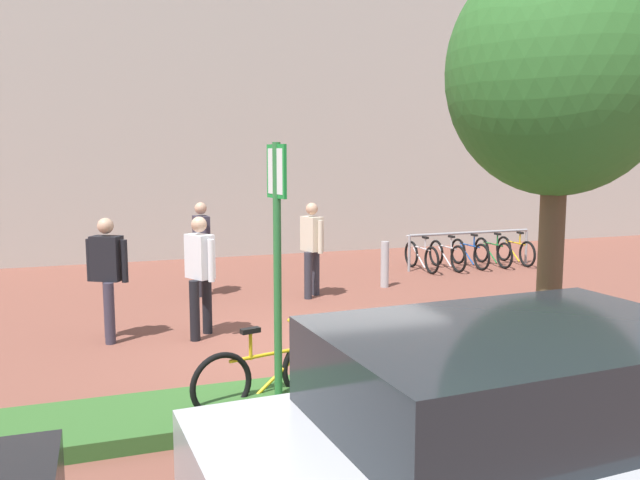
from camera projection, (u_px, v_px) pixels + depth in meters
The scene contains 13 objects.
ground_plane at pixel (323, 350), 8.64m from camera, with size 60.00×60.00×0.00m, color brown.
building_facade at pixel (205, 57), 16.25m from camera, with size 28.00×1.20×10.00m, color #B2ADA3.
planter_strip at pixel (345, 394), 6.82m from camera, with size 7.00×1.10×0.16m, color #336028.
tree_sidewalk at pixel (559, 74), 7.02m from camera, with size 2.44×2.44×4.81m.
parking_sign_post at pixel (277, 240), 6.36m from camera, with size 0.10×0.36×2.70m.
bike_at_sign at pixel (267, 373), 6.66m from camera, with size 1.65×0.53×0.86m.
bike_rack_cluster at pixel (470, 252), 14.92m from camera, with size 3.21×1.63×0.83m.
bollard_steel at pixel (385, 264), 12.66m from camera, with size 0.16×0.16×0.90m, color #ADADB2.
person_suited_dark at pixel (107, 271), 8.95m from camera, with size 0.54×0.50×1.72m.
person_shirt_blue at pixel (200, 269), 9.12m from camera, with size 0.40×0.55×1.72m.
person_suited_navy at pixel (201, 243), 11.84m from camera, with size 0.30×0.61×1.72m.
person_shirt_white at pixel (312, 243), 11.72m from camera, with size 0.38×0.59×1.72m.
car_silver_sedan at pixel (535, 446), 4.08m from camera, with size 4.39×2.21×1.54m.
Camera 1 is at (-2.82, -7.89, 2.58)m, focal length 36.48 mm.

